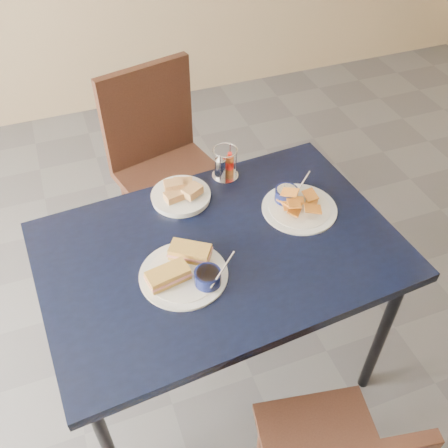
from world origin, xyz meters
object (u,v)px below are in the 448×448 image
object	(u,v)px
sandwich_plate	(186,270)
plantain_plate	(295,203)
condiment_caddy	(224,165)
chair_far	(166,154)
bread_basket	(181,194)
dining_table	(220,259)

from	to	relation	value
sandwich_plate	plantain_plate	xyz separation A→B (m)	(0.50, 0.18, -0.00)
condiment_caddy	sandwich_plate	bearing A→B (deg)	-123.84
chair_far	sandwich_plate	distance (m)	0.96
bread_basket	condiment_caddy	size ratio (longest dim) A/B	1.70
dining_table	condiment_caddy	xyz separation A→B (m)	(0.15, 0.37, 0.12)
condiment_caddy	bread_basket	bearing A→B (deg)	-160.54
chair_far	sandwich_plate	size ratio (longest dim) A/B	3.16
sandwich_plate	condiment_caddy	distance (m)	0.55
bread_basket	condiment_caddy	distance (m)	0.22
dining_table	chair_far	distance (m)	0.85
plantain_plate	sandwich_plate	bearing A→B (deg)	-160.11
dining_table	plantain_plate	distance (m)	0.37
bread_basket	condiment_caddy	xyz separation A→B (m)	(0.21, 0.07, 0.03)
sandwich_plate	plantain_plate	bearing A→B (deg)	19.89
dining_table	condiment_caddy	size ratio (longest dim) A/B	9.74
dining_table	condiment_caddy	bearing A→B (deg)	67.70
chair_far	condiment_caddy	xyz separation A→B (m)	(0.13, -0.47, 0.23)
dining_table	chair_far	bearing A→B (deg)	88.64
chair_far	sandwich_plate	xyz separation A→B (m)	(-0.17, -0.92, 0.20)
sandwich_plate	plantain_plate	world-z (taller)	same
chair_far	plantain_plate	xyz separation A→B (m)	(0.33, -0.74, 0.20)
dining_table	sandwich_plate	size ratio (longest dim) A/B	4.19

